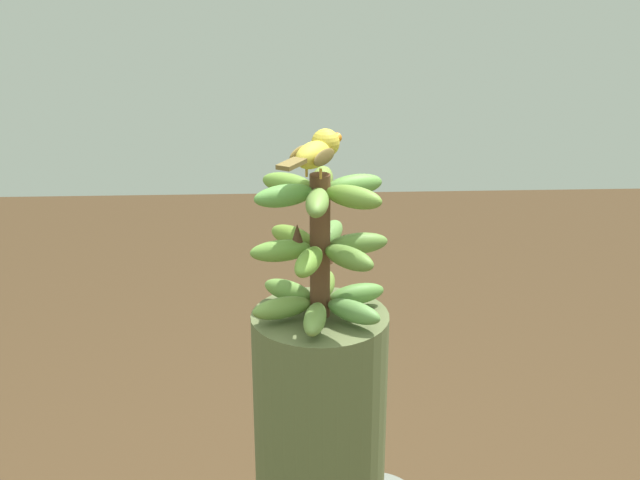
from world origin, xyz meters
TOP-DOWN VIEW (x-y plane):
  - banana_bunch at (0.00, -0.00)m, footprint 0.27×0.28m
  - perched_bird at (0.01, 0.01)m, footprint 0.12×0.19m

SIDE VIEW (x-z plane):
  - banana_bunch at x=0.00m, z-range 1.02..1.31m
  - perched_bird at x=0.01m, z-range 1.31..1.39m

